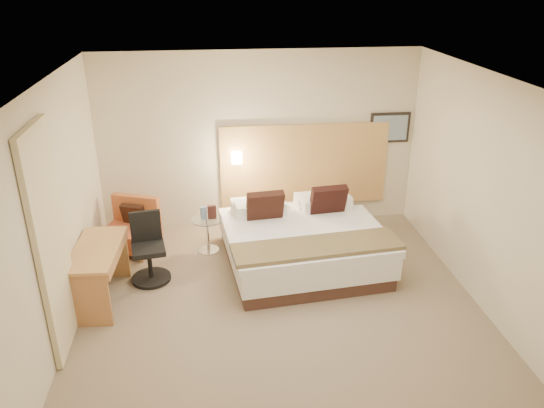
{
  "coord_description": "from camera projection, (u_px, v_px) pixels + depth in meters",
  "views": [
    {
      "loc": [
        -0.73,
        -5.16,
        3.72
      ],
      "look_at": [
        -0.02,
        0.72,
        1.1
      ],
      "focal_mm": 35.0,
      "sensor_mm": 36.0,
      "label": 1
    }
  ],
  "objects": [
    {
      "name": "floor",
      "position": [
        281.0,
        314.0,
        6.27
      ],
      "size": [
        4.8,
        5.0,
        0.02
      ],
      "primitive_type": "cube",
      "color": "#816E57",
      "rests_on": "ground"
    },
    {
      "name": "ceiling",
      "position": [
        283.0,
        83.0,
        5.17
      ],
      "size": [
        4.8,
        5.0,
        0.02
      ],
      "primitive_type": "cube",
      "color": "silver",
      "rests_on": "floor"
    },
    {
      "name": "wall_back",
      "position": [
        259.0,
        141.0,
        8.0
      ],
      "size": [
        4.8,
        0.02,
        2.7
      ],
      "primitive_type": "cube",
      "color": "beige",
      "rests_on": "floor"
    },
    {
      "name": "wall_front",
      "position": [
        335.0,
        368.0,
        3.45
      ],
      "size": [
        4.8,
        0.02,
        2.7
      ],
      "primitive_type": "cube",
      "color": "beige",
      "rests_on": "floor"
    },
    {
      "name": "wall_left",
      "position": [
        50.0,
        221.0,
        5.46
      ],
      "size": [
        0.02,
        5.0,
        2.7
      ],
      "primitive_type": "cube",
      "color": "beige",
      "rests_on": "floor"
    },
    {
      "name": "wall_right",
      "position": [
        493.0,
        199.0,
        5.99
      ],
      "size": [
        0.02,
        5.0,
        2.7
      ],
      "primitive_type": "cube",
      "color": "beige",
      "rests_on": "floor"
    },
    {
      "name": "headboard_panel",
      "position": [
        304.0,
        165.0,
        8.2
      ],
      "size": [
        2.6,
        0.04,
        1.3
      ],
      "primitive_type": "cube",
      "color": "#BC8849",
      "rests_on": "wall_back"
    },
    {
      "name": "art_frame",
      "position": [
        390.0,
        128.0,
        8.14
      ],
      "size": [
        0.62,
        0.03,
        0.47
      ],
      "primitive_type": "cube",
      "color": "black",
      "rests_on": "wall_back"
    },
    {
      "name": "art_canvas",
      "position": [
        390.0,
        128.0,
        8.12
      ],
      "size": [
        0.54,
        0.01,
        0.39
      ],
      "primitive_type": "cube",
      "color": "gray",
      "rests_on": "wall_back"
    },
    {
      "name": "lamp_arm",
      "position": [
        237.0,
        156.0,
        7.96
      ],
      "size": [
        0.02,
        0.12,
        0.02
      ],
      "primitive_type": "cylinder",
      "rotation": [
        1.57,
        0.0,
        0.0
      ],
      "color": "silver",
      "rests_on": "wall_back"
    },
    {
      "name": "lamp_shade",
      "position": [
        237.0,
        158.0,
        7.91
      ],
      "size": [
        0.15,
        0.15,
        0.15
      ],
      "primitive_type": "cube",
      "color": "#F6E5C0",
      "rests_on": "wall_back"
    },
    {
      "name": "curtain",
      "position": [
        51.0,
        243.0,
        5.29
      ],
      "size": [
        0.06,
        0.9,
        2.42
      ],
      "primitive_type": "cube",
      "color": "beige",
      "rests_on": "wall_left"
    },
    {
      "name": "bottle_a",
      "position": [
        202.0,
        213.0,
        7.44
      ],
      "size": [
        0.06,
        0.06,
        0.18
      ],
      "primitive_type": "cylinder",
      "rotation": [
        0.0,
        0.0,
        0.11
      ],
      "color": "#84A6CD",
      "rests_on": "side_table"
    },
    {
      "name": "bottle_b",
      "position": [
        205.0,
        212.0,
        7.45
      ],
      "size": [
        0.06,
        0.06,
        0.18
      ],
      "primitive_type": "cylinder",
      "rotation": [
        0.0,
        0.0,
        0.11
      ],
      "color": "#91A5E0",
      "rests_on": "side_table"
    },
    {
      "name": "menu_folder",
      "position": [
        212.0,
        212.0,
        7.44
      ],
      "size": [
        0.12,
        0.06,
        0.2
      ],
      "primitive_type": "cube",
      "rotation": [
        0.0,
        0.0,
        0.11
      ],
      "color": "#3C1C18",
      "rests_on": "side_table"
    },
    {
      "name": "bed",
      "position": [
        302.0,
        241.0,
        7.23
      ],
      "size": [
        2.25,
        2.2,
        1.01
      ],
      "color": "#412720",
      "rests_on": "floor"
    },
    {
      "name": "lounge_chair",
      "position": [
        132.0,
        230.0,
        7.61
      ],
      "size": [
        0.88,
        0.83,
        0.75
      ],
      "color": "#A58E4D",
      "rests_on": "floor"
    },
    {
      "name": "side_table",
      "position": [
        208.0,
        233.0,
        7.56
      ],
      "size": [
        0.5,
        0.5,
        0.5
      ],
      "color": "silver",
      "rests_on": "floor"
    },
    {
      "name": "desk",
      "position": [
        99.0,
        259.0,
        6.31
      ],
      "size": [
        0.59,
        1.17,
        0.72
      ],
      "color": "tan",
      "rests_on": "floor"
    },
    {
      "name": "desk_chair",
      "position": [
        149.0,
        253.0,
        6.83
      ],
      "size": [
        0.58,
        0.58,
        0.9
      ],
      "color": "black",
      "rests_on": "floor"
    }
  ]
}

